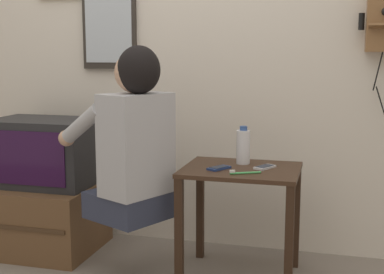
# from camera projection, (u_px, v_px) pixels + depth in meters

# --- Properties ---
(wall_back) EXTENTS (6.80, 0.05, 2.55)m
(wall_back) POSITION_uv_depth(u_px,v_px,m) (194.00, 37.00, 3.21)
(wall_back) COLOR beige
(wall_back) RESTS_ON ground_plane
(side_table) EXTENTS (0.60, 0.48, 0.59)m
(side_table) POSITION_uv_depth(u_px,v_px,m) (241.00, 190.00, 2.78)
(side_table) COLOR #382316
(side_table) RESTS_ON ground_plane
(person) EXTENTS (0.63, 0.55, 0.89)m
(person) POSITION_uv_depth(u_px,v_px,m) (132.00, 138.00, 2.70)
(person) COLOR #2D3347
(person) RESTS_ON ground_plane
(tv_stand) EXTENTS (0.63, 0.56, 0.40)m
(tv_stand) POSITION_uv_depth(u_px,v_px,m) (45.00, 217.00, 3.23)
(tv_stand) COLOR brown
(tv_stand) RESTS_ON ground_plane
(television) EXTENTS (0.60, 0.41, 0.39)m
(television) POSITION_uv_depth(u_px,v_px,m) (44.00, 152.00, 3.18)
(television) COLOR #232326
(television) RESTS_ON tv_stand
(wall_phone_antique) EXTENTS (0.22, 0.19, 0.78)m
(wall_phone_antique) POSITION_uv_depth(u_px,v_px,m) (384.00, 16.00, 2.84)
(wall_phone_antique) COLOR brown
(wall_mirror) EXTENTS (0.35, 0.03, 0.78)m
(wall_mirror) POSITION_uv_depth(u_px,v_px,m) (109.00, 5.00, 3.28)
(wall_mirror) COLOR #2D2823
(cell_phone_held) EXTENTS (0.11, 0.14, 0.01)m
(cell_phone_held) POSITION_uv_depth(u_px,v_px,m) (219.00, 168.00, 2.73)
(cell_phone_held) COLOR navy
(cell_phone_held) RESTS_ON side_table
(cell_phone_spare) EXTENTS (0.11, 0.14, 0.01)m
(cell_phone_spare) POSITION_uv_depth(u_px,v_px,m) (265.00, 167.00, 2.75)
(cell_phone_spare) COLOR silver
(cell_phone_spare) RESTS_ON side_table
(water_bottle) EXTENTS (0.07, 0.07, 0.20)m
(water_bottle) POSITION_uv_depth(u_px,v_px,m) (243.00, 146.00, 2.85)
(water_bottle) COLOR silver
(water_bottle) RESTS_ON side_table
(toothbrush) EXTENTS (0.15, 0.08, 0.02)m
(toothbrush) POSITION_uv_depth(u_px,v_px,m) (243.00, 173.00, 2.62)
(toothbrush) COLOR #4CBF66
(toothbrush) RESTS_ON side_table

